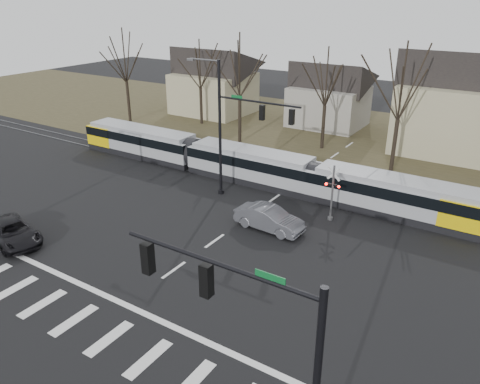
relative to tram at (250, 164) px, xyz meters
The scene contains 16 objects.
ground 16.45m from the tram, 77.60° to the right, with size 140.00×140.00×0.00m, color black.
grass_verge 16.45m from the tram, 77.60° to the left, with size 140.00×28.00×0.01m, color #38331E.
crosswalk 20.36m from the tram, 80.02° to the right, with size 27.00×2.60×0.01m.
stop_line 18.21m from the tram, 78.82° to the right, with size 28.00×0.35×0.01m, color silver.
lane_dashes 3.82m from the tram, ahead, with size 0.18×30.00×0.01m.
rail_pair 3.82m from the tram, ahead, with size 90.00×1.52×0.06m.
tram is the anchor object (origin of this frame).
sedan 8.80m from the tram, 50.04° to the right, with size 4.81×1.90×1.56m, color #4E4F56.
suv 18.38m from the tram, 112.92° to the right, with size 5.41×3.35×1.40m, color black.
signal_pole_near_right 26.14m from the tram, 58.21° to the right, with size 6.72×0.44×8.00m.
signal_pole_far 5.58m from the tram, 72.38° to the right, with size 9.28×0.44×10.20m.
rail_crossing_signal 9.11m from the tram, 20.63° to the right, with size 1.08×0.36×4.00m.
tree_row 11.95m from the tram, 61.11° to the left, with size 59.20×7.20×10.00m.
house_a 24.58m from the tram, 132.48° to the left, with size 9.72×8.64×8.60m.
house_b 20.21m from the tram, 94.23° to the left, with size 8.64×7.56×7.65m.
house_c 21.44m from the tram, 53.63° to the left, with size 10.80×8.64×10.10m.
Camera 1 is at (15.37, -15.07, 14.57)m, focal length 35.00 mm.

